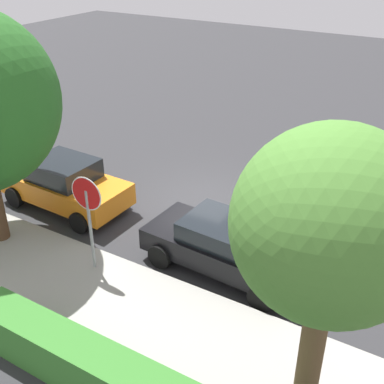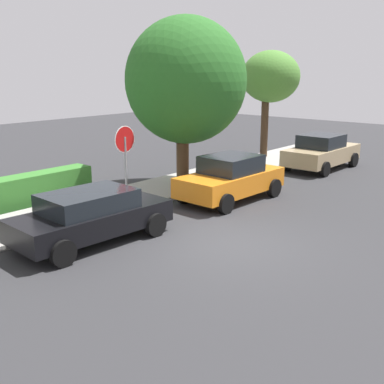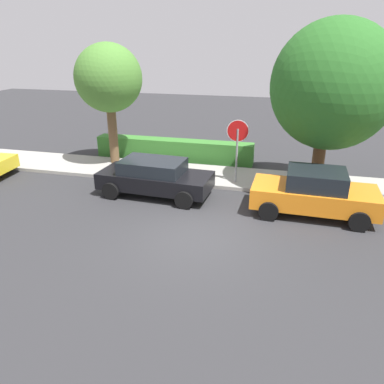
# 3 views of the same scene
# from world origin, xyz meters

# --- Properties ---
(ground_plane) EXTENTS (60.00, 60.00, 0.00)m
(ground_plane) POSITION_xyz_m (0.00, 0.00, 0.00)
(ground_plane) COLOR #2D2D30
(sidewalk_curb) EXTENTS (32.00, 2.51, 0.14)m
(sidewalk_curb) POSITION_xyz_m (0.00, 5.12, 0.07)
(sidewalk_curb) COLOR #9E9B93
(sidewalk_curb) RESTS_ON ground_plane
(stop_sign) EXTENTS (0.85, 0.08, 2.65)m
(stop_sign) POSITION_xyz_m (0.57, 4.49, 1.84)
(stop_sign) COLOR gray
(stop_sign) RESTS_ON ground_plane
(parked_car_black) EXTENTS (4.26, 2.12, 1.37)m
(parked_car_black) POSITION_xyz_m (-2.24, 2.73, 0.72)
(parked_car_black) COLOR black
(parked_car_black) RESTS_ON ground_plane
(parked_car_orange) EXTENTS (4.08, 2.08, 1.55)m
(parked_car_orange) POSITION_xyz_m (3.44, 2.42, 0.77)
(parked_car_orange) COLOR orange
(parked_car_orange) RESTS_ON ground_plane
(street_tree_near_corner) EXTENTS (2.90, 2.90, 5.39)m
(street_tree_near_corner) POSITION_xyz_m (-5.25, 5.69, 3.89)
(street_tree_near_corner) COLOR brown
(street_tree_near_corner) RESTS_ON ground_plane
(street_tree_far) EXTENTS (4.39, 4.39, 6.23)m
(street_tree_far) POSITION_xyz_m (3.82, 4.75, 3.95)
(street_tree_far) COLOR #513823
(street_tree_far) RESTS_ON ground_plane
(front_yard_hedge) EXTENTS (7.71, 0.79, 0.99)m
(front_yard_hedge) POSITION_xyz_m (-2.85, 7.22, 0.50)
(front_yard_hedge) COLOR #387A2D
(front_yard_hedge) RESTS_ON ground_plane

